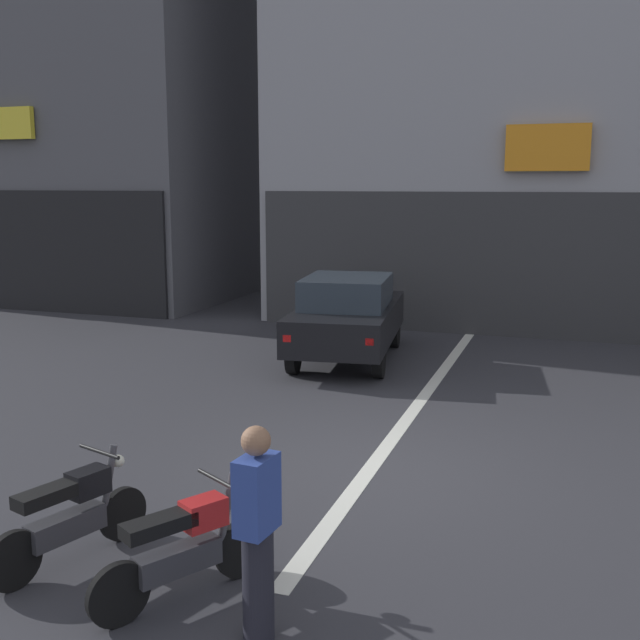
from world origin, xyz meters
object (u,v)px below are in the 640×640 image
(car_black_crossing_near, at_px, (348,315))
(person_by_motorcycles, at_px, (257,532))
(motorcycle_black_row_leftmost, at_px, (72,515))
(motorcycle_red_row_left_mid, at_px, (184,547))

(car_black_crossing_near, xyz_separation_m, person_by_motorcycles, (2.01, -8.99, -0.03))
(car_black_crossing_near, bearing_deg, motorcycle_black_row_leftmost, -90.26)
(motorcycle_black_row_leftmost, xyz_separation_m, motorcycle_red_row_left_mid, (1.26, -0.22, 0.00))
(motorcycle_black_row_leftmost, bearing_deg, motorcycle_red_row_left_mid, -10.11)
(car_black_crossing_near, relative_size, motorcycle_black_row_leftmost, 2.66)
(motorcycle_black_row_leftmost, height_order, person_by_motorcycles, person_by_motorcycles)
(car_black_crossing_near, distance_m, motorcycle_red_row_left_mid, 8.78)
(car_black_crossing_near, height_order, motorcycle_red_row_left_mid, car_black_crossing_near)
(motorcycle_red_row_left_mid, bearing_deg, motorcycle_black_row_leftmost, 169.89)
(car_black_crossing_near, height_order, motorcycle_black_row_leftmost, car_black_crossing_near)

